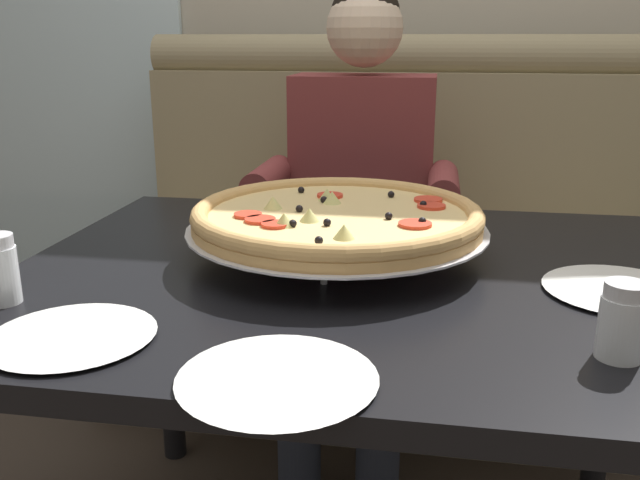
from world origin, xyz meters
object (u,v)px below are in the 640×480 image
(booth_bench, at_px, (391,268))
(plate_near_right, at_px, (71,332))
(pizza, at_px, (337,218))
(diner_main, at_px, (358,192))
(patio_chair, at_px, (138,154))
(shaker_parmesan, at_px, (0,274))
(plate_far_side, at_px, (621,287))
(dining_table, at_px, (359,311))
(shaker_oregano, at_px, (621,327))
(plate_near_left, at_px, (277,374))

(booth_bench, bearing_deg, plate_near_right, -105.31)
(pizza, xyz_separation_m, plate_near_right, (-0.31, -0.42, -0.07))
(diner_main, distance_m, patio_chair, 2.05)
(shaker_parmesan, distance_m, plate_far_side, 0.99)
(dining_table, bearing_deg, shaker_oregano, -37.87)
(booth_bench, distance_m, diner_main, 0.42)
(booth_bench, bearing_deg, shaker_oregano, -73.41)
(booth_bench, bearing_deg, pizza, -93.30)
(pizza, bearing_deg, diner_main, 92.77)
(shaker_parmesan, height_order, plate_near_left, shaker_parmesan)
(booth_bench, distance_m, plate_near_left, 1.43)
(booth_bench, height_order, dining_table, booth_bench)
(shaker_oregano, height_order, shaker_parmesan, shaker_parmesan)
(dining_table, distance_m, patio_chair, 2.65)
(pizza, distance_m, shaker_oregano, 0.56)
(plate_far_side, bearing_deg, shaker_parmesan, -167.72)
(dining_table, bearing_deg, booth_bench, 90.00)
(pizza, distance_m, patio_chair, 2.57)
(shaker_oregano, relative_size, shaker_parmesan, 0.93)
(booth_bench, distance_m, plate_near_right, 1.40)
(plate_near_left, bearing_deg, pizza, 90.04)
(diner_main, height_order, pizza, diner_main)
(dining_table, bearing_deg, plate_near_left, -96.80)
(booth_bench, xyz_separation_m, dining_table, (0.00, -0.96, 0.24))
(dining_table, height_order, diner_main, diner_main)
(patio_chair, bearing_deg, dining_table, -57.25)
(pizza, bearing_deg, shaker_parmesan, -146.64)
(shaker_oregano, distance_m, patio_chair, 3.10)
(plate_near_left, height_order, plate_near_right, same)
(shaker_parmesan, relative_size, patio_chair, 0.13)
(booth_bench, height_order, plate_far_side, booth_bench)
(plate_near_right, xyz_separation_m, patio_chair, (-1.07, 2.58, -0.21))
(booth_bench, height_order, diner_main, diner_main)
(diner_main, height_order, plate_far_side, diner_main)
(patio_chair, bearing_deg, shaker_parmesan, -70.09)
(shaker_oregano, xyz_separation_m, plate_near_right, (-0.73, -0.07, -0.03))
(diner_main, relative_size, patio_chair, 1.48)
(patio_chair, bearing_deg, plate_far_side, -50.48)
(pizza, bearing_deg, booth_bench, 86.70)
(pizza, bearing_deg, shaker_oregano, -40.17)
(shaker_oregano, bearing_deg, dining_table, 142.13)
(plate_near_left, bearing_deg, diner_main, 91.56)
(shaker_oregano, bearing_deg, patio_chair, 125.65)
(dining_table, xyz_separation_m, shaker_parmesan, (-0.53, -0.25, 0.13))
(dining_table, bearing_deg, plate_far_side, -5.06)
(pizza, relative_size, plate_near_right, 2.42)
(booth_bench, distance_m, pizza, 0.98)
(plate_far_side, bearing_deg, pizza, 167.62)
(dining_table, relative_size, plate_near_left, 5.03)
(pizza, height_order, plate_near_left, pizza)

